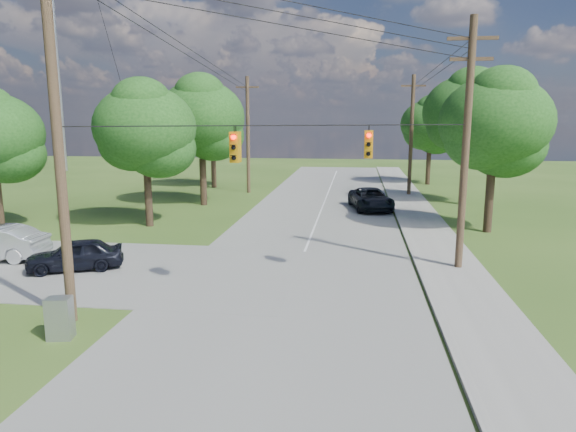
# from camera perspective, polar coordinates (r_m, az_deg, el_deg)

# --- Properties ---
(ground) EXTENTS (140.00, 140.00, 0.00)m
(ground) POSITION_cam_1_polar(r_m,az_deg,el_deg) (16.23, -9.03, -12.73)
(ground) COLOR #304E1A
(ground) RESTS_ON ground
(main_road) EXTENTS (10.00, 100.00, 0.03)m
(main_road) POSITION_cam_1_polar(r_m,az_deg,el_deg) (20.42, 0.44, -7.56)
(main_road) COLOR gray
(main_road) RESTS_ON ground
(sidewalk_east) EXTENTS (2.60, 100.00, 0.12)m
(sidewalk_east) POSITION_cam_1_polar(r_m,az_deg,el_deg) (20.72, 19.34, -7.79)
(sidewalk_east) COLOR #A09D96
(sidewalk_east) RESTS_ON ground
(pole_sw) EXTENTS (2.00, 0.32, 12.00)m
(pole_sw) POSITION_cam_1_polar(r_m,az_deg,el_deg) (17.19, -24.33, 9.13)
(pole_sw) COLOR brown
(pole_sw) RESTS_ON ground
(pole_ne) EXTENTS (2.00, 0.32, 10.50)m
(pole_ne) POSITION_cam_1_polar(r_m,az_deg,el_deg) (22.71, 19.17, 7.73)
(pole_ne) COLOR brown
(pole_ne) RESTS_ON ground
(pole_north_e) EXTENTS (2.00, 0.32, 10.00)m
(pole_north_e) POSITION_cam_1_polar(r_m,az_deg,el_deg) (44.49, 13.54, 8.78)
(pole_north_e) COLOR brown
(pole_north_e) RESTS_ON ground
(pole_north_w) EXTENTS (2.00, 0.32, 10.00)m
(pole_north_w) POSITION_cam_1_polar(r_m,az_deg,el_deg) (45.25, -4.47, 9.07)
(pole_north_w) COLOR brown
(pole_north_w) RESTS_ON ground
(power_lines) EXTENTS (13.93, 29.62, 4.93)m
(power_lines) POSITION_cam_1_polar(r_m,az_deg,el_deg) (26.09, 1.20, 16.73)
(power_lines) COLOR black
(power_lines) RESTS_ON ground
(traffic_signals) EXTENTS (4.91, 3.27, 1.05)m
(traffic_signals) POSITION_cam_1_polar(r_m,az_deg,el_deg) (18.78, 1.94, 7.89)
(traffic_signals) COLOR #C8870B
(traffic_signals) RESTS_ON ground
(tree_w_near) EXTENTS (6.00, 6.00, 8.40)m
(tree_w_near) POSITION_cam_1_polar(r_m,az_deg,el_deg) (31.77, -15.62, 9.44)
(tree_w_near) COLOR #443122
(tree_w_near) RESTS_ON ground
(tree_w_mid) EXTENTS (6.40, 6.40, 9.22)m
(tree_w_mid) POSITION_cam_1_polar(r_m,az_deg,el_deg) (38.95, -9.62, 10.82)
(tree_w_mid) COLOR #443122
(tree_w_mid) RESTS_ON ground
(tree_w_far) EXTENTS (6.00, 6.00, 8.73)m
(tree_w_far) POSITION_cam_1_polar(r_m,az_deg,el_deg) (49.11, -8.40, 10.42)
(tree_w_far) COLOR #443122
(tree_w_far) RESTS_ON ground
(tree_e_near) EXTENTS (6.20, 6.20, 8.81)m
(tree_e_near) POSITION_cam_1_polar(r_m,az_deg,el_deg) (31.18, 22.01, 9.65)
(tree_e_near) COLOR #443122
(tree_e_near) RESTS_ON ground
(tree_e_mid) EXTENTS (6.60, 6.60, 9.64)m
(tree_e_mid) POSITION_cam_1_polar(r_m,az_deg,el_deg) (41.05, 19.31, 10.82)
(tree_e_mid) COLOR #443122
(tree_e_mid) RESTS_ON ground
(tree_e_far) EXTENTS (5.80, 5.80, 8.32)m
(tree_e_far) POSITION_cam_1_polar(r_m,az_deg,el_deg) (52.72, 15.55, 9.81)
(tree_e_far) COLOR #443122
(tree_e_far) RESTS_ON ground
(car_cross_dark) EXTENTS (4.24, 3.07, 1.34)m
(car_cross_dark) POSITION_cam_1_polar(r_m,az_deg,el_deg) (23.88, -22.58, -3.97)
(car_cross_dark) COLOR black
(car_cross_dark) RESTS_ON cross_road
(car_main_north) EXTENTS (3.49, 5.81, 1.51)m
(car_main_north) POSITION_cam_1_polar(r_m,az_deg,el_deg) (37.27, 9.18, 1.89)
(car_main_north) COLOR black
(car_main_north) RESTS_ON main_road
(control_cabinet) EXTENTS (0.79, 0.63, 1.27)m
(control_cabinet) POSITION_cam_1_polar(r_m,az_deg,el_deg) (16.85, -24.03, -10.34)
(control_cabinet) COLOR #929597
(control_cabinet) RESTS_ON ground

